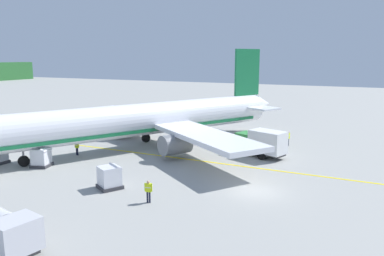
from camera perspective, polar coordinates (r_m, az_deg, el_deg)
The scene contains 10 objects.
airliner_foreground at distance 45.21m, azimuth -6.59°, elevation 1.28°, with size 37.95×32.15×11.90m.
service_truck_baggage at distance 24.16m, azimuth -27.16°, elevation -13.38°, with size 3.14×5.94×2.40m.
service_truck_catering at distance 41.68m, azimuth 10.56°, elevation -2.13°, with size 3.93×5.96×2.98m.
cargo_container_near at distance 32.11m, azimuth -12.43°, elevation -7.35°, with size 2.45×2.45×2.01m.
cargo_container_far at distance 40.27m, azimuth -21.97°, elevation -4.18°, with size 2.11×2.11×2.00m.
crew_marshaller at distance 47.58m, azimuth 14.47°, elevation -1.38°, with size 0.62×0.32×1.78m.
crew_loader_left at distance 47.13m, azimuth 12.50°, elevation -1.46°, with size 0.35×0.61×1.71m.
crew_loader_right at distance 28.54m, azimuth -6.66°, elevation -9.31°, with size 0.30×0.62×1.74m.
crew_supervisor at distance 43.55m, azimuth -17.14°, elevation -2.69°, with size 0.28×0.63×1.72m.
apron_guide_line at distance 41.09m, azimuth -3.08°, elevation -4.46°, with size 0.30×60.00×0.01m, color yellow.
Camera 1 is at (-28.43, -7.71, 10.80)m, focal length 35.00 mm.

